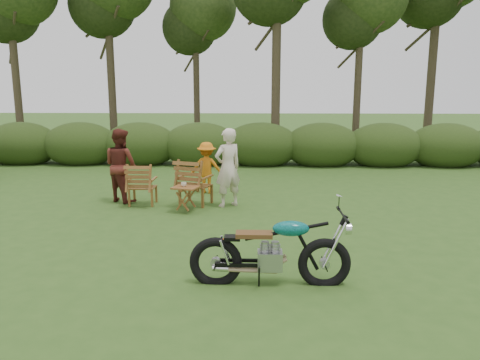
{
  "coord_description": "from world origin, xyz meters",
  "views": [
    {
      "loc": [
        -0.15,
        -6.28,
        2.51
      ],
      "look_at": [
        -0.44,
        1.81,
        0.9
      ],
      "focal_mm": 35.0,
      "sensor_mm": 36.0,
      "label": 1
    }
  ],
  "objects_px": {
    "lawn_chair_right": "(196,204)",
    "lawn_chair_left": "(143,204)",
    "cup": "(184,184)",
    "side_table": "(186,199)",
    "adult_a": "(228,206)",
    "child": "(207,193)",
    "motorcycle": "(270,283)",
    "adult_b": "(123,201)"
  },
  "relations": [
    {
      "from": "lawn_chair_right",
      "to": "lawn_chair_left",
      "type": "relative_size",
      "value": 1.1
    },
    {
      "from": "lawn_chair_left",
      "to": "cup",
      "type": "xyz_separation_m",
      "value": [
        0.99,
        -0.58,
        0.57
      ]
    },
    {
      "from": "side_table",
      "to": "adult_a",
      "type": "height_order",
      "value": "adult_a"
    },
    {
      "from": "side_table",
      "to": "adult_a",
      "type": "relative_size",
      "value": 0.32
    },
    {
      "from": "child",
      "to": "lawn_chair_right",
      "type": "bearing_deg",
      "value": 86.19
    },
    {
      "from": "lawn_chair_left",
      "to": "adult_a",
      "type": "relative_size",
      "value": 0.54
    },
    {
      "from": "cup",
      "to": "side_table",
      "type": "bearing_deg",
      "value": -30.76
    },
    {
      "from": "motorcycle",
      "to": "side_table",
      "type": "bearing_deg",
      "value": 114.45
    },
    {
      "from": "side_table",
      "to": "cup",
      "type": "distance_m",
      "value": 0.31
    },
    {
      "from": "lawn_chair_right",
      "to": "adult_a",
      "type": "xyz_separation_m",
      "value": [
        0.71,
        -0.12,
        0.0
      ]
    },
    {
      "from": "cup",
      "to": "adult_b",
      "type": "distance_m",
      "value": 1.84
    },
    {
      "from": "side_table",
      "to": "child",
      "type": "relative_size",
      "value": 0.43
    },
    {
      "from": "side_table",
      "to": "motorcycle",
      "type": "bearing_deg",
      "value": -65.24
    },
    {
      "from": "lawn_chair_left",
      "to": "cup",
      "type": "height_order",
      "value": "cup"
    },
    {
      "from": "lawn_chair_right",
      "to": "lawn_chair_left",
      "type": "height_order",
      "value": "lawn_chair_right"
    },
    {
      "from": "cup",
      "to": "adult_a",
      "type": "height_order",
      "value": "adult_a"
    },
    {
      "from": "child",
      "to": "adult_b",
      "type": "bearing_deg",
      "value": 28.75
    },
    {
      "from": "lawn_chair_left",
      "to": "adult_a",
      "type": "xyz_separation_m",
      "value": [
        1.86,
        -0.09,
        0.0
      ]
    },
    {
      "from": "lawn_chair_left",
      "to": "side_table",
      "type": "distance_m",
      "value": 1.22
    },
    {
      "from": "lawn_chair_right",
      "to": "side_table",
      "type": "height_order",
      "value": "side_table"
    },
    {
      "from": "motorcycle",
      "to": "lawn_chair_left",
      "type": "xyz_separation_m",
      "value": [
        -2.64,
        4.1,
        0.0
      ]
    },
    {
      "from": "adult_b",
      "to": "child",
      "type": "height_order",
      "value": "adult_b"
    },
    {
      "from": "adult_b",
      "to": "lawn_chair_left",
      "type": "bearing_deg",
      "value": -173.69
    },
    {
      "from": "lawn_chair_right",
      "to": "cup",
      "type": "height_order",
      "value": "cup"
    },
    {
      "from": "adult_a",
      "to": "adult_b",
      "type": "height_order",
      "value": "adult_a"
    },
    {
      "from": "motorcycle",
      "to": "lawn_chair_right",
      "type": "relative_size",
      "value": 1.96
    },
    {
      "from": "side_table",
      "to": "cup",
      "type": "bearing_deg",
      "value": 149.24
    },
    {
      "from": "side_table",
      "to": "child",
      "type": "xyz_separation_m",
      "value": [
        0.24,
        1.8,
        -0.27
      ]
    },
    {
      "from": "lawn_chair_right",
      "to": "lawn_chair_left",
      "type": "bearing_deg",
      "value": 20.61
    },
    {
      "from": "side_table",
      "to": "adult_a",
      "type": "distance_m",
      "value": 1.01
    },
    {
      "from": "adult_a",
      "to": "adult_b",
      "type": "xyz_separation_m",
      "value": [
        -2.39,
        0.37,
        0.0
      ]
    },
    {
      "from": "lawn_chair_left",
      "to": "child",
      "type": "xyz_separation_m",
      "value": [
        1.27,
        1.19,
        0.0
      ]
    },
    {
      "from": "adult_a",
      "to": "side_table",
      "type": "bearing_deg",
      "value": -1.73
    },
    {
      "from": "child",
      "to": "adult_a",
      "type": "bearing_deg",
      "value": 116.74
    },
    {
      "from": "cup",
      "to": "adult_a",
      "type": "xyz_separation_m",
      "value": [
        0.87,
        0.5,
        -0.57
      ]
    },
    {
      "from": "cup",
      "to": "adult_b",
      "type": "relative_size",
      "value": 0.07
    },
    {
      "from": "adult_b",
      "to": "child",
      "type": "distance_m",
      "value": 2.02
    },
    {
      "from": "motorcycle",
      "to": "adult_a",
      "type": "relative_size",
      "value": 1.17
    },
    {
      "from": "motorcycle",
      "to": "adult_a",
      "type": "height_order",
      "value": "adult_a"
    },
    {
      "from": "motorcycle",
      "to": "child",
      "type": "relative_size",
      "value": 1.6
    },
    {
      "from": "motorcycle",
      "to": "child",
      "type": "xyz_separation_m",
      "value": [
        -1.37,
        5.29,
        0.0
      ]
    },
    {
      "from": "motorcycle",
      "to": "lawn_chair_left",
      "type": "height_order",
      "value": "motorcycle"
    }
  ]
}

